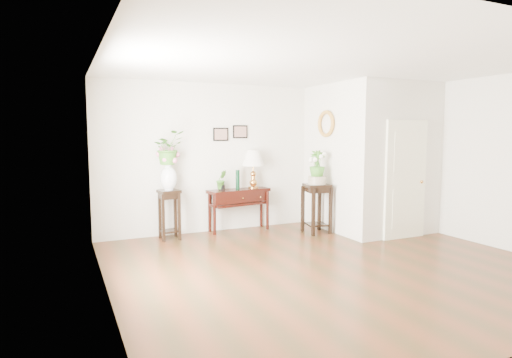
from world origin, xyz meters
TOP-DOWN VIEW (x-y plane):
  - floor at (0.00, 0.00)m, footprint 6.00×5.50m
  - ceiling at (0.00, 0.00)m, footprint 6.00×5.50m
  - wall_back at (0.00, 2.75)m, footprint 6.00×0.02m
  - wall_left at (-3.00, 0.00)m, footprint 0.02×5.50m
  - wall_right at (3.00, 0.00)m, footprint 0.02×5.50m
  - partition at (2.10, 1.77)m, footprint 1.80×1.95m
  - door at (2.10, 0.78)m, footprint 0.90×0.05m
  - art_print_left at (-0.65, 2.73)m, footprint 0.30×0.02m
  - art_print_right at (-0.25, 2.73)m, footprint 0.30×0.02m
  - wall_ornament at (1.16, 1.90)m, footprint 0.07×0.51m
  - console_table at (-0.35, 2.57)m, footprint 1.26×0.58m
  - table_lamp at (-0.05, 2.57)m, footprint 0.55×0.55m
  - green_vase at (-0.37, 2.57)m, footprint 0.08×0.08m
  - potted_plant at (-0.70, 2.57)m, footprint 0.20×0.16m
  - plant_stand_a at (-1.73, 2.45)m, footprint 0.39×0.39m
  - porcelain_vase at (-1.73, 2.45)m, footprint 0.31×0.31m
  - lily_arrangement at (-1.73, 2.45)m, footprint 0.67×0.63m
  - plant_stand_b at (0.90, 1.78)m, footprint 0.52×0.52m
  - ceramic_bowl at (0.90, 1.78)m, footprint 0.36×0.36m
  - narcissus at (0.90, 1.78)m, footprint 0.38×0.38m

SIDE VIEW (x-z plane):
  - floor at x=0.00m, z-range -0.01..0.01m
  - console_table at x=-0.35m, z-range 0.00..0.81m
  - plant_stand_a at x=-1.73m, z-range 0.00..0.88m
  - plant_stand_b at x=0.90m, z-range 0.00..0.93m
  - green_vase at x=-0.37m, z-range 0.79..1.16m
  - potted_plant at x=-0.70m, z-range 0.81..1.17m
  - ceramic_bowl at x=0.90m, z-range 0.93..1.08m
  - door at x=2.10m, z-range 0.00..2.10m
  - porcelain_vase at x=-1.73m, z-range 0.85..1.35m
  - table_lamp at x=-0.05m, z-range 0.78..1.53m
  - narcissus at x=0.90m, z-range 1.05..1.56m
  - wall_back at x=0.00m, z-range 0.00..2.80m
  - wall_left at x=-3.00m, z-range 0.00..2.80m
  - wall_right at x=3.00m, z-range 0.00..2.80m
  - partition at x=2.10m, z-range 0.00..2.80m
  - lily_arrangement at x=-1.73m, z-range 1.28..1.87m
  - art_print_left at x=-0.65m, z-range 1.73..1.98m
  - art_print_right at x=-0.25m, z-range 1.77..2.02m
  - wall_ornament at x=1.16m, z-range 1.79..2.30m
  - ceiling at x=0.00m, z-range 2.79..2.81m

